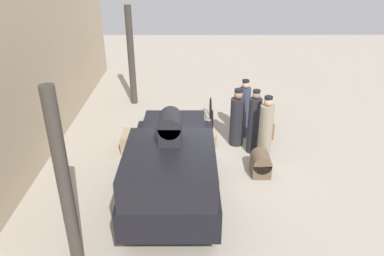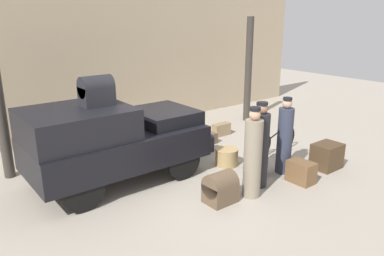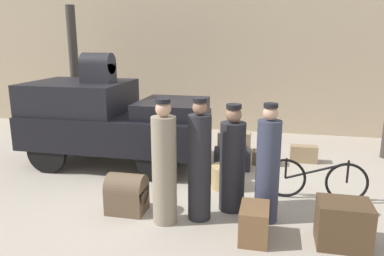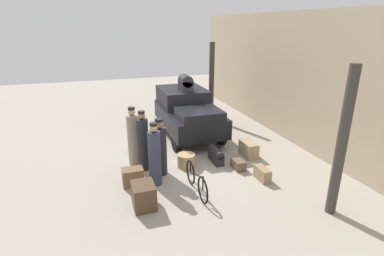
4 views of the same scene
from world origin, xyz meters
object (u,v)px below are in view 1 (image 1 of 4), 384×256
object	(u,v)px
porter_lifting_near_truck	(265,132)
suitcase_tan_flat	(158,132)
conductor_in_dark_uniform	(244,111)
trunk_large_brown	(263,130)
suitcase_small_leather	(261,164)
bicycle	(211,114)
suitcase_black_upright	(129,141)
porter_standing_middle	(254,124)
wicker_basket	(207,141)
trunk_barrel_dark	(172,139)
truck	(172,167)
porter_carrying_trunk	(237,120)
trunk_umber_medium	(254,113)
trunk_on_truck_roof	(170,127)
trunk_wicker_pale	(149,120)

from	to	relation	value
porter_lifting_near_truck	suitcase_tan_flat	distance (m)	3.23
conductor_in_dark_uniform	trunk_large_brown	distance (m)	0.83
suitcase_small_leather	suitcase_tan_flat	bearing A→B (deg)	53.64
suitcase_small_leather	trunk_large_brown	distance (m)	1.98
trunk_large_brown	bicycle	bearing A→B (deg)	58.74
suitcase_small_leather	suitcase_tan_flat	world-z (taller)	suitcase_small_leather
suitcase_tan_flat	suitcase_small_leather	bearing A→B (deg)	-126.36
porter_lifting_near_truck	suitcase_black_upright	distance (m)	3.69
porter_standing_middle	suitcase_small_leather	bearing A→B (deg)	-178.28
porter_lifting_near_truck	suitcase_black_upright	bearing A→B (deg)	80.45
wicker_basket	trunk_barrel_dark	xyz separation A→B (m)	(-0.00, 0.97, 0.04)
conductor_in_dark_uniform	truck	bearing A→B (deg)	149.43
bicycle	suitcase_tan_flat	world-z (taller)	bicycle
suitcase_black_upright	suitcase_tan_flat	world-z (taller)	suitcase_black_upright
suitcase_small_leather	trunk_barrel_dark	world-z (taller)	suitcase_small_leather
porter_carrying_trunk	trunk_umber_medium	world-z (taller)	porter_carrying_trunk
trunk_umber_medium	trunk_on_truck_roof	world-z (taller)	trunk_on_truck_roof
trunk_barrel_dark	porter_carrying_trunk	bearing A→B (deg)	-83.95
porter_carrying_trunk	conductor_in_dark_uniform	xyz separation A→B (m)	(0.53, -0.25, 0.05)
trunk_umber_medium	trunk_on_truck_roof	xyz separation A→B (m)	(-4.45, 2.40, 1.70)
bicycle	suitcase_small_leather	bearing A→B (deg)	-159.27
bicycle	porter_lifting_near_truck	world-z (taller)	porter_lifting_near_truck
bicycle	trunk_on_truck_roof	distance (m)	4.67
porter_carrying_trunk	conductor_in_dark_uniform	size ratio (longest dim) A/B	0.96
bicycle	trunk_barrel_dark	size ratio (longest dim) A/B	2.26
porter_standing_middle	porter_carrying_trunk	distance (m)	0.59
wicker_basket	conductor_in_dark_uniform	distance (m)	1.43
trunk_barrel_dark	trunk_large_brown	world-z (taller)	same
porter_standing_middle	trunk_barrel_dark	bearing A→B (deg)	83.89
bicycle	suitcase_small_leather	distance (m)	3.03
truck	trunk_umber_medium	world-z (taller)	truck
porter_lifting_near_truck	conductor_in_dark_uniform	world-z (taller)	porter_lifting_near_truck
porter_carrying_trunk	trunk_large_brown	distance (m)	1.06
porter_standing_middle	bicycle	bearing A→B (deg)	31.18
truck	suitcase_small_leather	xyz separation A→B (m)	(1.19, -2.10, -0.66)
conductor_in_dark_uniform	trunk_umber_medium	distance (m)	1.20
suitcase_small_leather	trunk_barrel_dark	distance (m)	2.61
trunk_large_brown	trunk_barrel_dark	bearing A→B (deg)	102.48
porter_standing_middle	suitcase_tan_flat	size ratio (longest dim) A/B	3.54
wicker_basket	suitcase_tan_flat	world-z (taller)	wicker_basket
suitcase_small_leather	wicker_basket	bearing A→B (deg)	43.01
trunk_wicker_pale	wicker_basket	bearing A→B (deg)	-129.22
wicker_basket	suitcase_small_leather	xyz separation A→B (m)	(-1.36, -1.26, 0.09)
bicycle	trunk_umber_medium	distance (m)	1.39
conductor_in_dark_uniform	trunk_large_brown	world-z (taller)	conductor_in_dark_uniform
porter_standing_middle	porter_carrying_trunk	bearing A→B (deg)	43.25
porter_lifting_near_truck	trunk_umber_medium	world-z (taller)	porter_lifting_near_truck
suitcase_black_upright	bicycle	bearing A→B (deg)	-56.02
conductor_in_dark_uniform	suitcase_tan_flat	xyz separation A→B (m)	(-0.09, 2.50, -0.65)
porter_standing_middle	trunk_large_brown	xyz separation A→B (m)	(0.82, -0.44, -0.60)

